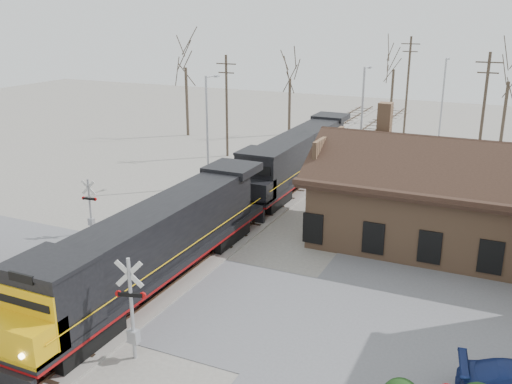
{
  "coord_description": "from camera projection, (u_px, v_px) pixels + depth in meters",
  "views": [
    {
      "loc": [
        15.35,
        -21.04,
        13.15
      ],
      "look_at": [
        1.43,
        9.0,
        2.65
      ],
      "focal_mm": 40.0,
      "sensor_mm": 36.0,
      "label": 1
    }
  ],
  "objects": [
    {
      "name": "utility_pole_c",
      "position": [
        483.0,
        115.0,
        45.33
      ],
      "size": [
        2.0,
        0.24,
        10.2
      ],
      "color": "#382D23",
      "rests_on": "ground"
    },
    {
      "name": "ground",
      "position": [
        154.0,
        289.0,
        28.32
      ],
      "size": [
        140.0,
        140.0,
        0.0
      ],
      "primitive_type": "plane",
      "color": "#9E988E",
      "rests_on": "ground"
    },
    {
      "name": "streetlight_c",
      "position": [
        443.0,
        99.0,
        56.04
      ],
      "size": [
        0.25,
        2.04,
        8.89
      ],
      "color": "#A5A8AD",
      "rests_on": "ground"
    },
    {
      "name": "streetlight_b",
      "position": [
        362.0,
        119.0,
        44.91
      ],
      "size": [
        0.25,
        2.04,
        9.12
      ],
      "color": "#A5A8AD",
      "rests_on": "ground"
    },
    {
      "name": "utility_pole_a",
      "position": [
        227.0,
        104.0,
        52.93
      ],
      "size": [
        2.0,
        0.24,
        9.42
      ],
      "color": "#382D23",
      "rests_on": "ground"
    },
    {
      "name": "tree_b",
      "position": [
        290.0,
        69.0,
        61.73
      ],
      "size": [
        4.12,
        4.12,
        10.1
      ],
      "color": "#382D23",
      "rests_on": "ground"
    },
    {
      "name": "track_main",
      "position": [
        273.0,
        201.0,
        41.27
      ],
      "size": [
        3.4,
        90.0,
        0.24
      ],
      "color": "#9E988E",
      "rests_on": "ground"
    },
    {
      "name": "locomotive_lead",
      "position": [
        151.0,
        248.0,
        27.59
      ],
      "size": [
        2.87,
        19.24,
        4.27
      ],
      "color": "black",
      "rests_on": "ground"
    },
    {
      "name": "locomotive_trailing",
      "position": [
        296.0,
        158.0,
        44.46
      ],
      "size": [
        2.87,
        19.24,
        4.04
      ],
      "color": "black",
      "rests_on": "ground"
    },
    {
      "name": "tree_d",
      "position": [
        510.0,
        70.0,
        54.53
      ],
      "size": [
        4.48,
        4.48,
        10.98
      ],
      "color": "#382D23",
      "rests_on": "ground"
    },
    {
      "name": "track_siding",
      "position": [
        218.0,
        193.0,
        43.08
      ],
      "size": [
        3.4,
        90.0,
        0.24
      ],
      "color": "#9E988E",
      "rests_on": "ground"
    },
    {
      "name": "crossbuck_near",
      "position": [
        132.0,
        313.0,
        22.07
      ],
      "size": [
        1.2,
        0.42,
        4.31
      ],
      "rotation": [
        0.0,
        0.0,
        0.28
      ],
      "color": "#A5A8AD",
      "rests_on": "ground"
    },
    {
      "name": "tree_c",
      "position": [
        394.0,
        61.0,
        69.13
      ],
      "size": [
        4.29,
        4.29,
        10.51
      ],
      "color": "#382D23",
      "rests_on": "ground"
    },
    {
      "name": "streetlight_a",
      "position": [
        208.0,
        126.0,
        43.43
      ],
      "size": [
        0.25,
        2.04,
        8.61
      ],
      "color": "#A5A8AD",
      "rests_on": "ground"
    },
    {
      "name": "utility_pole_b",
      "position": [
        408.0,
        84.0,
        62.24
      ],
      "size": [
        2.0,
        0.24,
        10.66
      ],
      "color": "#382D23",
      "rests_on": "ground"
    },
    {
      "name": "crossbuck_far",
      "position": [
        90.0,
        208.0,
        34.81
      ],
      "size": [
        1.01,
        0.27,
        3.53
      ],
      "rotation": [
        0.0,
        0.0,
        3.3
      ],
      "color": "#A5A8AD",
      "rests_on": "ground"
    },
    {
      "name": "road",
      "position": [
        154.0,
        288.0,
        28.32
      ],
      "size": [
        60.0,
        9.0,
        0.03
      ],
      "primitive_type": "cube",
      "color": "slate",
      "rests_on": "ground"
    },
    {
      "name": "depot",
      "position": [
        442.0,
        205.0,
        33.17
      ],
      "size": [
        15.2,
        9.31,
        7.9
      ],
      "color": "#8C6648",
      "rests_on": "ground"
    },
    {
      "name": "tree_a",
      "position": [
        185.0,
        56.0,
        60.93
      ],
      "size": [
        4.94,
        4.94,
        12.1
      ],
      "color": "#382D23",
      "rests_on": "ground"
    }
  ]
}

